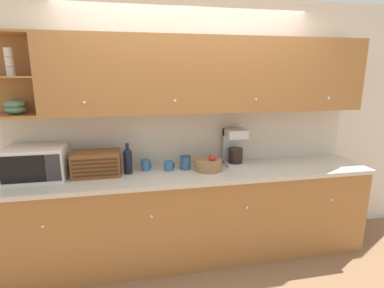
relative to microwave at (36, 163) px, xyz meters
name	(u,v)px	position (x,y,z in m)	size (l,w,h in m)	color
ground_plane	(188,239)	(1.45, 0.22, -1.07)	(24.00, 24.00, 0.00)	#896647
wall_back	(187,128)	(1.45, 0.25, 0.23)	(5.98, 0.06, 2.60)	silver
counter_unit	(194,214)	(1.45, -0.09, -0.61)	(3.60, 0.64, 0.92)	#A36B38
backsplash_panel	(188,137)	(1.45, 0.21, 0.14)	(3.58, 0.01, 0.57)	beige
upper_cabinets	(208,75)	(1.61, 0.06, 0.78)	(3.58, 0.35, 0.71)	#A36B38
microwave	(36,163)	(0.00, 0.00, 0.00)	(0.52, 0.38, 0.30)	silver
bread_box	(97,164)	(0.53, -0.02, -0.03)	(0.44, 0.26, 0.23)	brown
wine_bottle	(128,160)	(0.81, -0.01, -0.01)	(0.08, 0.08, 0.30)	black
mug	(146,165)	(0.99, 0.06, -0.10)	(0.10, 0.09, 0.11)	#38669E
mug_blue_second	(169,166)	(1.21, 0.00, -0.10)	(0.11, 0.09, 0.09)	#38669E
storage_canister	(185,162)	(1.38, 0.01, -0.08)	(0.11, 0.11, 0.13)	#33567A
fruit_basket	(209,165)	(1.60, -0.07, -0.09)	(0.27, 0.27, 0.17)	#937047
coffee_maker	(234,146)	(1.92, 0.07, 0.04)	(0.21, 0.23, 0.38)	#B7B7BC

